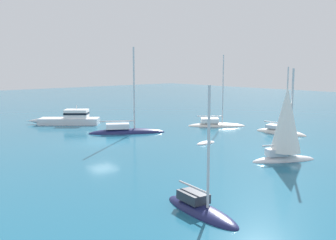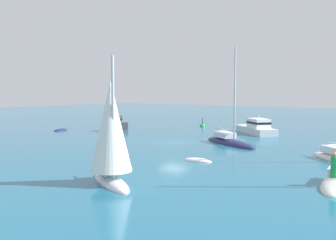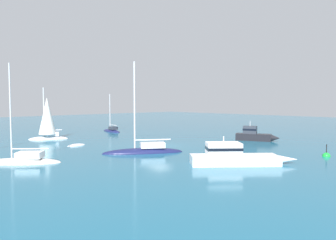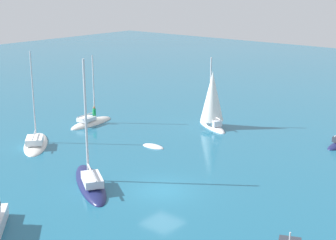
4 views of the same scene
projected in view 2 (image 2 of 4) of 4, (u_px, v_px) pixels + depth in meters
ground_plane at (174, 143)px, 36.52m from camera, size 160.00×160.00×0.00m
cabin_cruiser at (255, 128)px, 44.39m from camera, size 6.82×7.40×2.28m
powerboat at (118, 125)px, 47.38m from camera, size 5.37×3.13×2.48m
dinghy at (198, 161)px, 27.23m from camera, size 1.04×2.22×0.44m
rib at (61, 131)px, 47.37m from camera, size 2.34×1.44×0.47m
ketch_1 at (229, 142)px, 35.96m from camera, size 5.75×7.58×9.30m
ketch_3 at (111, 136)px, 20.54m from camera, size 3.47×4.92×7.19m
channel_buoy at (202, 126)px, 52.84m from camera, size 0.71×0.71×1.47m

